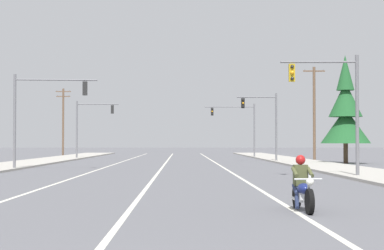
% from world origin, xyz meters
% --- Properties ---
extents(lane_stripe_center, '(0.16, 100.00, 0.01)m').
position_xyz_m(lane_stripe_center, '(-0.17, 45.00, 0.00)').
color(lane_stripe_center, beige).
rests_on(lane_stripe_center, ground).
extents(lane_stripe_left, '(0.16, 100.00, 0.01)m').
position_xyz_m(lane_stripe_left, '(-4.22, 45.00, 0.00)').
color(lane_stripe_left, beige).
rests_on(lane_stripe_left, ground).
extents(lane_stripe_right, '(0.16, 100.00, 0.01)m').
position_xyz_m(lane_stripe_right, '(4.16, 45.00, 0.00)').
color(lane_stripe_right, beige).
rests_on(lane_stripe_right, ground).
extents(sidewalk_kerb_right, '(4.40, 110.00, 0.14)m').
position_xyz_m(sidewalk_kerb_right, '(11.45, 40.00, 0.07)').
color(sidewalk_kerb_right, '#ADA89E').
rests_on(sidewalk_kerb_right, ground).
extents(sidewalk_kerb_left, '(4.40, 110.00, 0.14)m').
position_xyz_m(sidewalk_kerb_left, '(-11.45, 40.00, 0.07)').
color(sidewalk_kerb_left, '#ADA89E').
rests_on(sidewalk_kerb_left, ground).
extents(motorcycle_with_rider, '(0.70, 2.19, 1.46)m').
position_xyz_m(motorcycle_with_rider, '(4.35, 10.11, 0.59)').
color(motorcycle_with_rider, black).
rests_on(motorcycle_with_rider, ground).
extents(traffic_signal_near_right, '(3.95, 0.37, 6.20)m').
position_xyz_m(traffic_signal_near_right, '(8.97, 25.81, 4.04)').
color(traffic_signal_near_right, slate).
rests_on(traffic_signal_near_right, ground).
extents(traffic_signal_near_left, '(5.38, 0.61, 6.20)m').
position_xyz_m(traffic_signal_near_left, '(-8.05, 35.48, 4.13)').
color(traffic_signal_near_left, slate).
rests_on(traffic_signal_near_left, ground).
extents(traffic_signal_mid_right, '(3.66, 0.52, 6.20)m').
position_xyz_m(traffic_signal_mid_right, '(8.76, 51.70, 4.02)').
color(traffic_signal_mid_right, slate).
rests_on(traffic_signal_mid_right, ground).
extents(traffic_signal_mid_left, '(4.53, 0.45, 6.20)m').
position_xyz_m(traffic_signal_mid_left, '(-8.72, 62.83, 4.08)').
color(traffic_signal_mid_left, slate).
rests_on(traffic_signal_mid_left, ground).
extents(traffic_signal_far_right, '(5.78, 0.37, 6.20)m').
position_xyz_m(traffic_signal_far_right, '(7.87, 67.68, 4.15)').
color(traffic_signal_far_right, slate).
rests_on(traffic_signal_far_right, ground).
extents(utility_pole_right_far, '(2.09, 0.26, 9.03)m').
position_xyz_m(utility_pole_right_far, '(13.95, 55.33, 4.72)').
color(utility_pole_right_far, brown).
rests_on(utility_pole_right_far, ground).
extents(utility_pole_left_far, '(2.03, 0.26, 8.95)m').
position_xyz_m(utility_pole_left_far, '(-14.62, 80.18, 4.81)').
color(utility_pole_left_far, brown).
rests_on(utility_pole_left_far, ground).
extents(conifer_tree_right_verge_far, '(4.14, 4.14, 9.11)m').
position_xyz_m(conifer_tree_right_verge_far, '(14.95, 47.40, 4.18)').
color(conifer_tree_right_verge_far, '#4C3828').
rests_on(conifer_tree_right_verge_far, ground).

